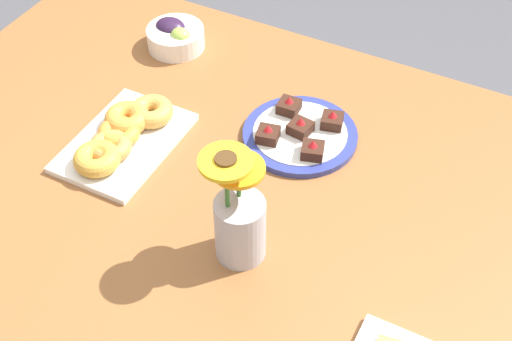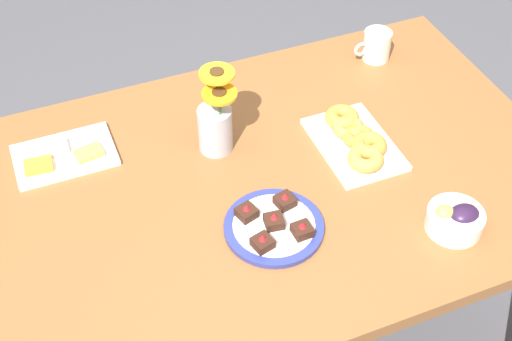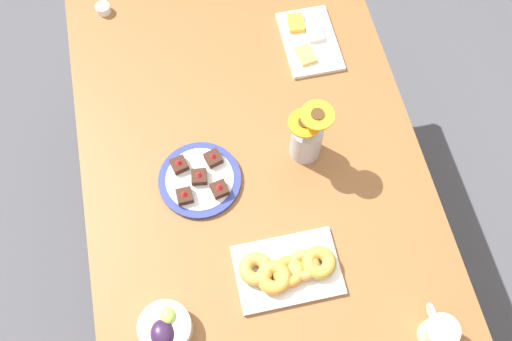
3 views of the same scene
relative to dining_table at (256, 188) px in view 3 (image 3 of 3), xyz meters
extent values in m
plane|color=#4C4C51|center=(0.00, 0.00, -0.65)|extent=(6.00, 6.00, 0.00)
cube|color=brown|center=(0.00, 0.00, 0.07)|extent=(1.60, 1.00, 0.04)
cube|color=brown|center=(0.72, -0.42, -0.30)|extent=(0.07, 0.07, 0.70)
cube|color=brown|center=(0.72, 0.42, -0.30)|extent=(0.07, 0.07, 0.70)
cylinder|color=silver|center=(-0.54, -0.35, 0.13)|extent=(0.08, 0.08, 0.09)
cylinder|color=brown|center=(-0.54, -0.35, 0.17)|extent=(0.07, 0.07, 0.00)
torus|color=silver|center=(-0.48, -0.35, 0.13)|extent=(0.05, 0.01, 0.05)
cylinder|color=white|center=(-0.38, 0.32, 0.11)|extent=(0.14, 0.14, 0.05)
ellipsoid|color=#2D1938|center=(-0.40, 0.32, 0.13)|extent=(0.08, 0.06, 0.04)
ellipsoid|color=#9EC14C|center=(-0.36, 0.30, 0.13)|extent=(0.05, 0.04, 0.04)
cube|color=white|center=(0.43, -0.27, 0.09)|extent=(0.26, 0.17, 0.01)
cube|color=#EFB74C|center=(0.37, -0.24, 0.11)|extent=(0.08, 0.06, 0.01)
cube|color=white|center=(0.45, -0.29, 0.11)|extent=(0.07, 0.05, 0.02)
cube|color=orange|center=(0.50, -0.24, 0.11)|extent=(0.07, 0.06, 0.02)
cube|color=white|center=(-0.29, -0.02, 0.09)|extent=(0.19, 0.28, 0.01)
torus|color=gold|center=(-0.30, -0.11, 0.12)|extent=(0.13, 0.13, 0.04)
torus|color=#D28441|center=(-0.30, -0.07, 0.12)|extent=(0.11, 0.11, 0.03)
torus|color=orange|center=(-0.30, -0.02, 0.12)|extent=(0.11, 0.11, 0.03)
torus|color=gold|center=(-0.31, 0.02, 0.12)|extent=(0.10, 0.10, 0.04)
torus|color=gold|center=(-0.28, 0.06, 0.12)|extent=(0.12, 0.12, 0.04)
cylinder|color=white|center=(0.70, 0.37, 0.10)|extent=(0.05, 0.05, 0.03)
cylinder|color=#C68923|center=(0.70, 0.37, 0.11)|extent=(0.04, 0.04, 0.01)
cylinder|color=navy|center=(0.02, 0.16, 0.09)|extent=(0.24, 0.24, 0.01)
cylinder|color=white|center=(0.02, 0.16, 0.09)|extent=(0.20, 0.20, 0.01)
cube|color=#381E14|center=(-0.03, 0.21, 0.11)|extent=(0.05, 0.05, 0.02)
cone|color=red|center=(-0.03, 0.21, 0.13)|extent=(0.02, 0.02, 0.01)
cube|color=#381E14|center=(0.07, 0.21, 0.11)|extent=(0.05, 0.05, 0.02)
cone|color=red|center=(0.07, 0.21, 0.13)|extent=(0.02, 0.02, 0.01)
cube|color=#381E14|center=(-0.03, 0.11, 0.11)|extent=(0.05, 0.05, 0.02)
cone|color=red|center=(-0.03, 0.11, 0.13)|extent=(0.02, 0.02, 0.01)
cube|color=#381E14|center=(0.07, 0.11, 0.11)|extent=(0.05, 0.05, 0.02)
cone|color=red|center=(0.07, 0.11, 0.13)|extent=(0.02, 0.02, 0.01)
cube|color=#381E14|center=(0.02, 0.16, 0.11)|extent=(0.05, 0.05, 0.02)
cone|color=red|center=(0.02, 0.16, 0.13)|extent=(0.02, 0.02, 0.01)
cylinder|color=#B2B2BC|center=(0.05, -0.16, 0.15)|extent=(0.09, 0.09, 0.13)
cylinder|color=#3D702D|center=(0.03, -0.17, 0.26)|extent=(0.01, 0.01, 0.10)
cylinder|color=yellow|center=(0.03, -0.17, 0.32)|extent=(0.09, 0.09, 0.01)
cylinder|color=#472D14|center=(0.03, -0.17, 0.32)|extent=(0.04, 0.04, 0.01)
cylinder|color=#3D702D|center=(0.04, -0.14, 0.24)|extent=(0.01, 0.01, 0.06)
cylinder|color=orange|center=(0.04, -0.14, 0.28)|extent=(0.09, 0.09, 0.01)
cylinder|color=#472D14|center=(0.04, -0.14, 0.28)|extent=(0.04, 0.04, 0.01)
camera|label=1|loc=(0.44, -0.85, 1.10)|focal=50.00mm
camera|label=2|loc=(0.47, 1.17, 1.39)|focal=50.00mm
camera|label=3|loc=(-0.67, 0.14, 1.60)|focal=40.00mm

